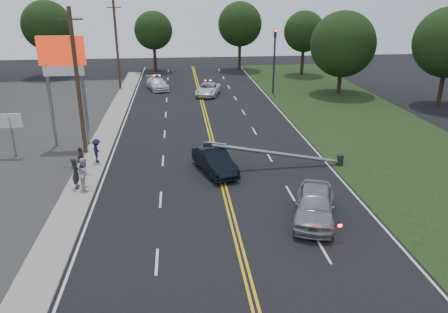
{
  "coord_description": "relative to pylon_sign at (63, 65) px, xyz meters",
  "views": [
    {
      "loc": [
        -2.55,
        -18.13,
        10.88
      ],
      "look_at": [
        0.07,
        5.91,
        1.7
      ],
      "focal_mm": 35.0,
      "sensor_mm": 36.0,
      "label": 1
    }
  ],
  "objects": [
    {
      "name": "sidewalk",
      "position": [
        2.1,
        -4.0,
        -5.94
      ],
      "size": [
        1.8,
        70.0,
        0.12
      ],
      "primitive_type": "cube",
      "color": "gray",
      "rests_on": "ground"
    },
    {
      "name": "crashed_sedan",
      "position": [
        10.16,
        -6.34,
        -5.26
      ],
      "size": [
        2.82,
        4.76,
        1.48
      ],
      "primitive_type": "imported",
      "rotation": [
        0.0,
        0.0,
        0.3
      ],
      "color": "black",
      "rests_on": "ground"
    },
    {
      "name": "utility_pole_mid",
      "position": [
        1.3,
        -2.0,
        -0.91
      ],
      "size": [
        1.6,
        0.28,
        10.0
      ],
      "color": "#382619",
      "rests_on": "ground"
    },
    {
      "name": "tree_8",
      "position": [
        25.34,
        27.38,
        -0.23
      ],
      "size": [
        5.47,
        5.47,
        8.52
      ],
      "color": "black",
      "rests_on": "ground"
    },
    {
      "name": "pylon_sign",
      "position": [
        0.0,
        0.0,
        0.0
      ],
      "size": [
        3.2,
        0.35,
        8.0
      ],
      "color": "gray",
      "rests_on": "ground"
    },
    {
      "name": "bystander_d",
      "position": [
        1.73,
        -5.62,
        -5.06
      ],
      "size": [
        0.55,
        1.01,
        1.64
      ],
      "primitive_type": "imported",
      "rotation": [
        0.0,
        0.0,
        1.4
      ],
      "color": "#554644",
      "rests_on": "sidewalk"
    },
    {
      "name": "emergency_b",
      "position": [
        5.64,
        19.5,
        -5.3
      ],
      "size": [
        3.13,
        5.14,
        1.39
      ],
      "primitive_type": "imported",
      "rotation": [
        0.0,
        0.0,
        0.26
      ],
      "color": "silver",
      "rests_on": "ground"
    },
    {
      "name": "traffic_signal",
      "position": [
        18.8,
        16.0,
        -1.79
      ],
      "size": [
        0.28,
        0.41,
        7.05
      ],
      "color": "#2D2D30",
      "rests_on": "ground"
    },
    {
      "name": "bystander_b",
      "position": [
        2.49,
        -8.31,
        -4.93
      ],
      "size": [
        0.9,
        1.05,
        1.9
      ],
      "primitive_type": "imported",
      "rotation": [
        0.0,
        0.0,
        1.78
      ],
      "color": "silver",
      "rests_on": "sidewalk"
    },
    {
      "name": "grass_verge",
      "position": [
        24.0,
        -4.0,
        -5.99
      ],
      "size": [
        12.0,
        80.0,
        0.01
      ],
      "primitive_type": "cube",
      "color": "black",
      "rests_on": "ground"
    },
    {
      "name": "centerline_yellow",
      "position": [
        10.5,
        -4.0,
        -5.99
      ],
      "size": [
        0.36,
        80.0,
        0.0
      ],
      "primitive_type": "cube",
      "color": "gold",
      "rests_on": "ground"
    },
    {
      "name": "tree_6",
      "position": [
        4.94,
        32.45,
        -0.31
      ],
      "size": [
        5.34,
        5.34,
        8.37
      ],
      "color": "black",
      "rests_on": "ground"
    },
    {
      "name": "bystander_a",
      "position": [
        1.94,
        -8.09,
        -4.96
      ],
      "size": [
        0.45,
        0.68,
        1.84
      ],
      "primitive_type": "imported",
      "rotation": [
        0.0,
        0.0,
        1.58
      ],
      "color": "#25242C",
      "rests_on": "sidewalk"
    },
    {
      "name": "fallen_streetlight",
      "position": [
        14.69,
        -6.0,
        -5.08
      ],
      "size": [
        9.36,
        0.44,
        1.91
      ],
      "color": "#2D2D30",
      "rests_on": "ground"
    },
    {
      "name": "tree_9",
      "position": [
        26.26,
        15.27,
        -0.56
      ],
      "size": [
        7.14,
        7.14,
        9.01
      ],
      "color": "black",
      "rests_on": "ground"
    },
    {
      "name": "ground",
      "position": [
        10.5,
        -14.0,
        -6.0
      ],
      "size": [
        120.0,
        120.0,
        0.0
      ],
      "primitive_type": "plane",
      "color": "black",
      "rests_on": "ground"
    },
    {
      "name": "utility_pole_far",
      "position": [
        1.3,
        20.0,
        -0.91
      ],
      "size": [
        1.6,
        0.28,
        10.0
      ],
      "color": "#382619",
      "rests_on": "ground"
    },
    {
      "name": "small_sign",
      "position": [
        -3.5,
        -2.0,
        -3.66
      ],
      "size": [
        1.6,
        0.14,
        3.1
      ],
      "color": "gray",
      "rests_on": "ground"
    },
    {
      "name": "emergency_a",
      "position": [
        11.38,
        15.78,
        -5.34
      ],
      "size": [
        3.39,
        5.15,
        1.32
      ],
      "primitive_type": "imported",
      "rotation": [
        0.0,
        0.0,
        -0.27
      ],
      "color": "white",
      "rests_on": "ground"
    },
    {
      "name": "tree_5",
      "position": [
        -8.79,
        29.89,
        0.63
      ],
      "size": [
        6.48,
        6.48,
        9.87
      ],
      "color": "black",
      "rests_on": "ground"
    },
    {
      "name": "tree_7",
      "position": [
        17.28,
        32.43,
        0.44
      ],
      "size": [
        6.27,
        6.27,
        9.59
      ],
      "color": "black",
      "rests_on": "ground"
    },
    {
      "name": "waiting_sedan",
      "position": [
        14.63,
        -13.08,
        -5.17
      ],
      "size": [
        3.42,
        5.23,
        1.66
      ],
      "primitive_type": "imported",
      "rotation": [
        0.0,
        0.0,
        -0.33
      ],
      "color": "#929499",
      "rests_on": "ground"
    },
    {
      "name": "bystander_c",
      "position": [
        2.48,
        -4.06,
        -5.07
      ],
      "size": [
        0.69,
        1.1,
        1.62
      ],
      "primitive_type": "imported",
      "rotation": [
        0.0,
        0.0,
        1.66
      ],
      "color": "#171C3A",
      "rests_on": "sidewalk"
    }
  ]
}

